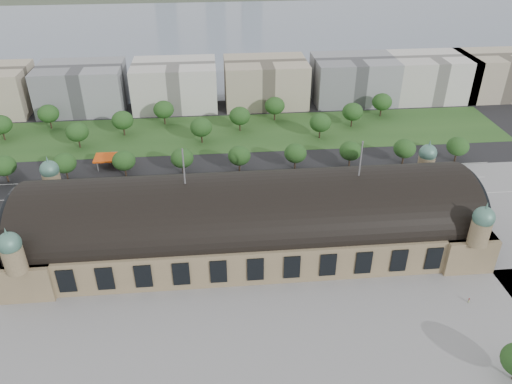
{
  "coord_description": "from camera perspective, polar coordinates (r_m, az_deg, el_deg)",
  "views": [
    {
      "loc": [
        -10.71,
        -134.97,
        103.02
      ],
      "look_at": [
        3.21,
        11.89,
        14.0
      ],
      "focal_mm": 35.0,
      "sensor_mm": 36.0,
      "label": 1
    }
  ],
  "objects": [
    {
      "name": "ground",
      "position": [
        170.13,
        -0.7,
        -6.16
      ],
      "size": [
        900.0,
        900.0,
        0.0
      ],
      "primitive_type": "plane",
      "color": "black",
      "rests_on": "ground"
    },
    {
      "name": "station",
      "position": [
        164.11,
        -0.72,
        -3.3
      ],
      "size": [
        150.0,
        48.4,
        44.3
      ],
      "color": "#8A7655",
      "rests_on": "ground"
    },
    {
      "name": "plaza_south",
      "position": [
        138.98,
        5.19,
        -16.9
      ],
      "size": [
        190.0,
        48.0,
        0.12
      ],
      "primitive_type": "cube",
      "color": "gray",
      "rests_on": "ground"
    },
    {
      "name": "road_slab",
      "position": [
        201.53,
        -7.29,
        0.09
      ],
      "size": [
        260.0,
        26.0,
        0.1
      ],
      "primitive_type": "cube",
      "color": "black",
      "rests_on": "ground"
    },
    {
      "name": "grass_belt",
      "position": [
        250.2,
        -5.95,
        6.62
      ],
      "size": [
        300.0,
        45.0,
        0.1
      ],
      "primitive_type": "cube",
      "color": "#274E1F",
      "rests_on": "ground"
    },
    {
      "name": "petrol_station",
      "position": [
        227.99,
        -15.79,
        3.83
      ],
      "size": [
        14.0,
        13.0,
        5.05
      ],
      "color": "#D9480C",
      "rests_on": "ground"
    },
    {
      "name": "lake",
      "position": [
        445.18,
        -4.08,
        17.66
      ],
      "size": [
        700.0,
        320.0,
        0.08
      ],
      "primitive_type": "cube",
      "color": "slate",
      "rests_on": "ground"
    },
    {
      "name": "office_2",
      "position": [
        291.36,
        -19.26,
        11.19
      ],
      "size": [
        45.0,
        32.0,
        24.0
      ],
      "primitive_type": "cube",
      "color": "gray",
      "rests_on": "ground"
    },
    {
      "name": "office_3",
      "position": [
        283.66,
        -9.23,
        12.0
      ],
      "size": [
        45.0,
        32.0,
        24.0
      ],
      "primitive_type": "cube",
      "color": "silver",
      "rests_on": "ground"
    },
    {
      "name": "office_4",
      "position": [
        284.66,
        1.09,
        12.46
      ],
      "size": [
        45.0,
        32.0,
        24.0
      ],
      "primitive_type": "cube",
      "color": "#B0A38A",
      "rests_on": "ground"
    },
    {
      "name": "office_5",
      "position": [
        294.29,
        11.05,
        12.53
      ],
      "size": [
        45.0,
        32.0,
        24.0
      ],
      "primitive_type": "cube",
      "color": "gray",
      "rests_on": "ground"
    },
    {
      "name": "office_6",
      "position": [
        309.67,
        19.27,
        12.31
      ],
      "size": [
        45.0,
        32.0,
        24.0
      ],
      "primitive_type": "cube",
      "color": "silver",
      "rests_on": "ground"
    },
    {
      "name": "office_7",
      "position": [
        327.95,
        25.81,
        11.96
      ],
      "size": [
        45.0,
        32.0,
        24.0
      ],
      "primitive_type": "cube",
      "color": "#B0A38A",
      "rests_on": "ground"
    },
    {
      "name": "tree_row_1",
      "position": [
        227.47,
        -26.86,
        2.69
      ],
      "size": [
        9.6,
        9.6,
        11.52
      ],
      "color": "#2D2116",
      "rests_on": "ground"
    },
    {
      "name": "tree_row_2",
      "position": [
        219.6,
        -21.05,
        3.09
      ],
      "size": [
        9.6,
        9.6,
        11.52
      ],
      "color": "#2D2116",
      "rests_on": "ground"
    },
    {
      "name": "tree_row_3",
      "position": [
        214.15,
        -14.87,
        3.49
      ],
      "size": [
        9.6,
        9.6,
        11.52
      ],
      "color": "#2D2116",
      "rests_on": "ground"
    },
    {
      "name": "tree_row_4",
      "position": [
        211.3,
        -8.45,
        3.85
      ],
      "size": [
        9.6,
        9.6,
        11.52
      ],
      "color": "#2D2116",
      "rests_on": "ground"
    },
    {
      "name": "tree_row_5",
      "position": [
        211.15,
        -1.92,
        4.17
      ],
      "size": [
        9.6,
        9.6,
        11.52
      ],
      "color": "#2D2116",
      "rests_on": "ground"
    },
    {
      "name": "tree_row_6",
      "position": [
        213.72,
        4.53,
        4.44
      ],
      "size": [
        9.6,
        9.6,
        11.52
      ],
      "color": "#2D2116",
      "rests_on": "ground"
    },
    {
      "name": "tree_row_7",
      "position": [
        218.9,
        10.75,
        4.64
      ],
      "size": [
        9.6,
        9.6,
        11.52
      ],
      "color": "#2D2116",
      "rests_on": "ground"
    },
    {
      "name": "tree_row_8",
      "position": [
        226.52,
        16.63,
        4.78
      ],
      "size": [
        9.6,
        9.6,
        11.52
      ],
      "color": "#2D2116",
      "rests_on": "ground"
    },
    {
      "name": "tree_row_9",
      "position": [
        236.34,
        22.07,
        4.86
      ],
      "size": [
        9.6,
        9.6,
        11.52
      ],
      "color": "#2D2116",
      "rests_on": "ground"
    },
    {
      "name": "tree_belt_1",
      "position": [
        268.26,
        -27.15,
        6.87
      ],
      "size": [
        10.4,
        10.4,
        12.48
      ],
      "color": "#2D2116",
      "rests_on": "ground"
    },
    {
      "name": "tree_belt_2",
      "position": [
        272.35,
        -22.64,
        8.27
      ],
      "size": [
        10.4,
        10.4,
        12.48
      ],
      "color": "#2D2116",
      "rests_on": "ground"
    },
    {
      "name": "tree_belt_3",
      "position": [
        245.78,
        -19.76,
        6.49
      ],
      "size": [
        10.4,
        10.4,
        12.48
      ],
      "color": "#2D2116",
      "rests_on": "ground"
    },
    {
      "name": "tree_belt_4",
      "position": [
        252.54,
        -15.01,
        7.93
      ],
      "size": [
        10.4,
        10.4,
        12.48
      ],
      "color": "#2D2116",
      "rests_on": "ground"
    },
    {
      "name": "tree_belt_5",
      "position": [
        261.07,
        -10.51,
        9.25
      ],
      "size": [
        10.4,
        10.4,
        12.48
      ],
      "color": "#2D2116",
      "rests_on": "ground"
    },
    {
      "name": "tree_belt_6",
      "position": [
        237.82,
        -6.29,
        7.38
      ],
      "size": [
        10.4,
        10.4,
        12.48
      ],
      "color": "#2D2116",
      "rests_on": "ground"
    },
    {
      "name": "tree_belt_7",
      "position": [
        249.18,
        -1.87,
        8.69
      ],
      "size": [
        10.4,
        10.4,
        12.48
      ],
      "color": "#2D2116",
      "rests_on": "ground"
    },
    {
      "name": "tree_belt_8",
      "position": [
        261.99,
        2.16,
        9.83
      ],
      "size": [
        10.4,
        10.4,
        12.48
      ],
      "color": "#2D2116",
      "rests_on": "ground"
    },
    {
      "name": "tree_belt_9",
      "position": [
        243.32,
        7.37,
        7.87
      ],
      "size": [
        10.4,
        10.4,
        12.48
      ],
      "color": "#2D2116",
      "rests_on": "ground"
    },
    {
      "name": "tree_belt_10",
      "position": [
        258.66,
        10.99,
        8.99
      ],
      "size": [
        10.4,
        10.4,
        12.48
      ],
      "color": "#2D2116",
      "rests_on": "ground"
    },
    {
      "name": "tree_belt_11",
      "position": [
        274.98,
        14.21,
        9.95
      ],
      "size": [
        10.4,
        10.4,
        12.48
      ],
      "color": "#2D2116",
      "rests_on": "ground"
    },
    {
      "name": "traffic_car_2",
      "position": [
        204.91,
        -17.58,
        -0.46
      ],
      "size": [
        5.26,
        2.97,
        1.39
      ],
      "primitive_type": "imported",
      "rotation": [
        0.0,
        0.0,
        -1.71
      ],
      "color": "black",
      "rests_on": "ground"
    },
    {
      "name": "traffic_car_3",
      "position": [
        206.4,
        -9.88,
        0.89
      ],
      "size": [
        5.11,
        2.34,
        1.45
      ],
      "primitive_type": "imported",
      "rotation": [
        0.0,
        0.0,
        1.63
      ],
      "color": "maroon",
      "rests_on": "ground"
    },
    {
      "name": "traffic_car_4",
      "position": [
        200.37,
        0.46,
        0.43
      ],
      "size": [
        4.68,
        1.99,
        1.58
      ],
      "primitive_type": "imported",
      "rotation": [
        0.0,
        0.0,
        -1.54
      ],
      "color": "#1C254F",
      "rests_on": "ground"
    },
    {
      "name": "traffic_car_5",
      "position": [
        207.87,
        4.54,
        1.5
      ],
      "size": [
        3.89,
        1.4,
        1.27
      ],
      "primitive_type": "imported",
      "rotation": [
        0.0,
        0.0,
        1.56
      ],
      "color": "slate",
      "rests_on": "ground"
    },
    {
      "name": "traffic_car_6",
      "position": [
        209.9,
        15.75,
        0.69
      ],
      "size": [
        6.25,
        3.48,
        1.65
      ],
      "primitive_type": "imported",
      "rotation": [
        0.0,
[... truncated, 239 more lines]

